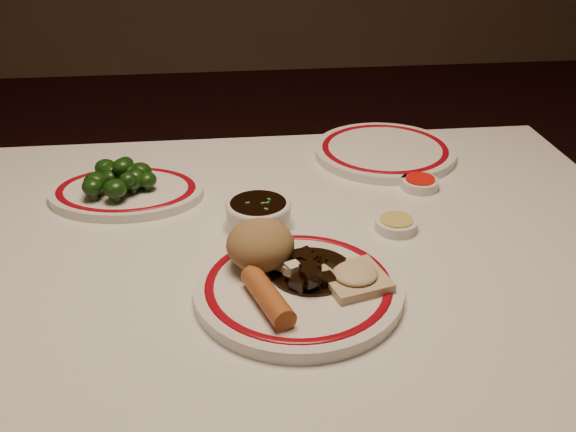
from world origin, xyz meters
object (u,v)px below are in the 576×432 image
at_px(broccoli_pile, 122,177).
at_px(dining_table, 262,310).
at_px(spring_roll, 268,297).
at_px(fried_wonton, 355,277).
at_px(soy_bowl, 258,215).
at_px(broccoli_plate, 127,192).
at_px(main_plate, 298,288).
at_px(rice_mound, 260,245).
at_px(stirfry_heap, 310,270).

bearing_deg(broccoli_pile, dining_table, -44.56).
bearing_deg(spring_roll, fried_wonton, -1.00).
xyz_separation_m(dining_table, fried_wonton, (0.11, -0.10, 0.12)).
xyz_separation_m(fried_wonton, soy_bowl, (-0.11, 0.19, -0.01)).
height_order(dining_table, broccoli_plate, broccoli_plate).
relative_size(main_plate, spring_roll, 2.66).
bearing_deg(soy_bowl, broccoli_pile, 150.34).
relative_size(fried_wonton, broccoli_plate, 0.34).
xyz_separation_m(rice_mound, soy_bowl, (0.01, 0.13, -0.03)).
xyz_separation_m(main_plate, soy_bowl, (-0.04, 0.18, 0.01)).
bearing_deg(broccoli_pile, spring_roll, -58.84).
bearing_deg(broccoli_plate, soy_bowl, -30.64).
relative_size(broccoli_plate, soy_bowl, 2.80).
relative_size(dining_table, broccoli_plate, 4.38).
distance_m(dining_table, main_plate, 0.15).
bearing_deg(fried_wonton, soy_bowl, 120.15).
height_order(fried_wonton, broccoli_plate, fried_wonton).
bearing_deg(dining_table, soy_bowl, 87.97).
xyz_separation_m(dining_table, rice_mound, (-0.00, -0.05, 0.14)).
xyz_separation_m(stirfry_heap, soy_bowl, (-0.05, 0.17, -0.01)).
relative_size(rice_mound, stirfry_heap, 0.81).
bearing_deg(fried_wonton, dining_table, 137.68).
height_order(spring_roll, broccoli_plate, spring_roll).
bearing_deg(soy_bowl, broccoli_plate, 149.36).
distance_m(main_plate, spring_roll, 0.06).
relative_size(rice_mound, fried_wonton, 0.96).
height_order(spring_roll, stirfry_heap, stirfry_heap).
height_order(dining_table, rice_mound, rice_mound).
bearing_deg(rice_mound, dining_table, 85.83).
xyz_separation_m(dining_table, spring_roll, (-0.00, -0.14, 0.12)).
relative_size(stirfry_heap, broccoli_pile, 0.87).
distance_m(spring_roll, fried_wonton, 0.12).
distance_m(dining_table, broccoli_pile, 0.32).
relative_size(main_plate, rice_mound, 3.10).
distance_m(rice_mound, soy_bowl, 0.14).
bearing_deg(spring_roll, main_plate, 26.70).
bearing_deg(main_plate, broccoli_pile, 129.80).
bearing_deg(fried_wonton, broccoli_plate, 135.63).
relative_size(main_plate, stirfry_heap, 2.50).
bearing_deg(rice_mound, broccoli_plate, 128.26).
xyz_separation_m(main_plate, stirfry_heap, (0.02, 0.01, 0.02)).
bearing_deg(broccoli_pile, broccoli_plate, 37.69).
height_order(dining_table, broccoli_pile, broccoli_pile).
bearing_deg(main_plate, soy_bowl, 101.90).
distance_m(stirfry_heap, broccoli_pile, 0.39).
xyz_separation_m(broccoli_plate, soy_bowl, (0.21, -0.12, 0.01)).
bearing_deg(broccoli_pile, main_plate, -50.20).
bearing_deg(stirfry_heap, spring_roll, -136.21).
bearing_deg(rice_mound, main_plate, -46.39).
bearing_deg(stirfry_heap, soy_bowl, 108.04).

